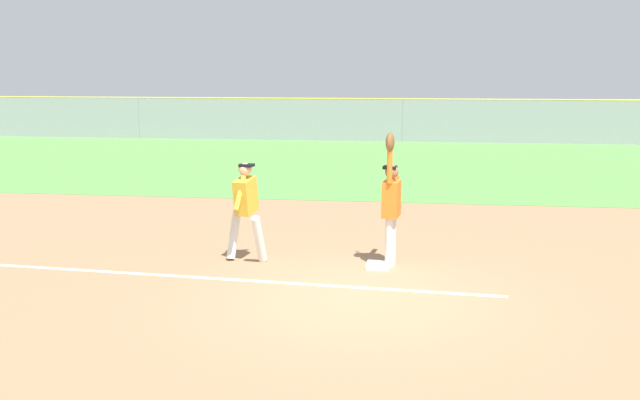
% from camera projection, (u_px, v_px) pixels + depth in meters
% --- Properties ---
extents(ground_plane, '(75.96, 75.96, 0.00)m').
position_uv_depth(ground_plane, '(359.00, 299.00, 10.53)').
color(ground_plane, '#936D4C').
extents(outfield_grass, '(50.55, 15.64, 0.01)m').
position_uv_depth(outfield_grass, '(396.00, 163.00, 25.81)').
color(outfield_grass, '#549342').
rests_on(outfield_grass, ground_plane).
extents(chalk_foul_line, '(11.97, 0.98, 0.01)m').
position_uv_depth(chalk_foul_line, '(130.00, 273.00, 11.85)').
color(chalk_foul_line, white).
rests_on(chalk_foul_line, ground_plane).
extents(first_base, '(0.39, 0.39, 0.08)m').
position_uv_depth(first_base, '(378.00, 265.00, 12.18)').
color(first_base, white).
rests_on(first_base, ground_plane).
extents(fielder, '(0.31, 0.90, 2.28)m').
position_uv_depth(fielder, '(391.00, 201.00, 12.11)').
color(fielder, silver).
rests_on(fielder, ground_plane).
extents(runner, '(0.75, 0.84, 1.72)m').
position_uv_depth(runner, '(246.00, 205.00, 12.45)').
color(runner, white).
rests_on(runner, ground_plane).
extents(baseball, '(0.07, 0.07, 0.07)m').
position_uv_depth(baseball, '(389.00, 140.00, 11.95)').
color(baseball, white).
extents(outfield_fence, '(50.63, 0.08, 1.99)m').
position_uv_depth(outfield_fence, '(403.00, 120.00, 33.26)').
color(outfield_fence, '#93999E').
rests_on(outfield_fence, ground_plane).
extents(parked_car_tan, '(4.54, 2.40, 1.25)m').
position_uv_depth(parked_car_tan, '(257.00, 119.00, 39.05)').
color(parked_car_tan, tan).
rests_on(parked_car_tan, ground_plane).
extents(parked_car_red, '(4.57, 2.47, 1.25)m').
position_uv_depth(parked_car_red, '(375.00, 120.00, 37.87)').
color(parked_car_red, '#B21E1E').
rests_on(parked_car_red, ground_plane).
extents(parked_car_blue, '(4.45, 2.22, 1.25)m').
position_uv_depth(parked_car_blue, '(483.00, 121.00, 37.51)').
color(parked_car_blue, '#23389E').
rests_on(parked_car_blue, ground_plane).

